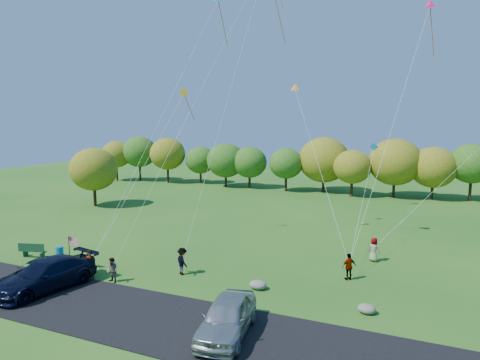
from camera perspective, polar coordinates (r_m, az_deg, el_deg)
The scene contains 17 objects.
ground at distance 27.17m, azimuth -9.50°, elevation -13.86°, with size 140.00×140.00×0.00m, color #225B1A.
asphalt_lane at distance 24.18m, azimuth -14.90°, elevation -16.76°, with size 44.00×6.00×0.06m, color black.
treeline at distance 58.47m, azimuth 10.34°, elevation 2.41°, with size 73.93×27.58×8.36m.
minivan_dark at distance 29.06m, azimuth -25.35°, elevation -11.31°, with size 2.59×5.61×1.56m, color black.
minivan_navy at distance 28.41m, azimuth -24.47°, elevation -11.46°, with size 2.49×6.13×1.78m, color black.
minivan_silver at distance 20.94m, azimuth -1.75°, elevation -17.77°, with size 2.07×5.14×1.75m, color #A1A6AB.
flyer_a at distance 29.41m, azimuth -19.33°, elevation -10.58°, with size 0.68×0.44×1.86m, color #4C4C59.
flyer_b at distance 28.33m, azimuth -16.66°, elevation -11.47°, with size 0.77×0.60×1.58m, color #4C4C59.
flyer_c at distance 28.76m, azimuth -7.71°, elevation -10.68°, with size 1.16×0.67×1.80m, color #4C4C59.
flyer_d at distance 28.48m, azimuth 14.33°, elevation -11.13°, with size 1.01×0.42×1.72m, color #4C4C59.
flyer_e at distance 32.54m, azimuth 17.42°, elevation -8.84°, with size 0.85×0.55×1.73m, color #4C4C59.
park_bench at distance 35.35m, azimuth -25.97°, elevation -8.41°, with size 1.99×0.85×1.12m.
trash_barrel at distance 34.76m, azimuth -22.91°, elevation -8.84°, with size 0.54×0.54×0.81m, color #0B5AA6.
flag_assembly at distance 31.34m, azimuth -21.52°, elevation -8.08°, with size 0.85×0.55×2.29m.
boulder_near at distance 26.41m, azimuth 2.40°, elevation -13.79°, with size 1.07×0.84×0.53m, color gray.
boulder_far at distance 24.30m, azimuth 16.55°, elevation -16.14°, with size 0.95×0.79×0.49m, color gray.
kites_aloft at distance 37.90m, azimuth 7.15°, elevation 22.20°, with size 24.18×11.02×18.94m.
Camera 1 is at (13.95, -21.08, 9.95)m, focal length 32.00 mm.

